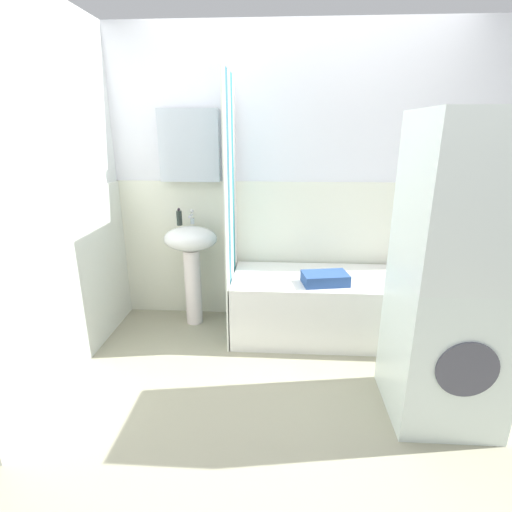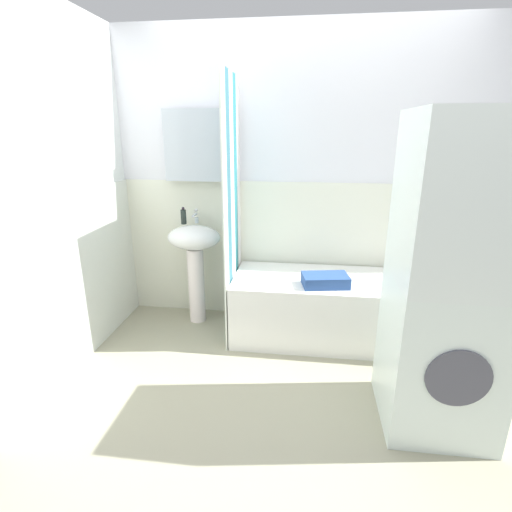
# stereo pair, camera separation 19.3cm
# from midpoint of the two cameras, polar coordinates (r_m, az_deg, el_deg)

# --- Properties ---
(ground_plane) EXTENTS (4.80, 5.60, 0.04)m
(ground_plane) POSITION_cam_midpoint_polar(r_m,az_deg,el_deg) (2.59, 7.84, -21.26)
(ground_plane) COLOR #9D9A80
(wall_back_tiled) EXTENTS (3.60, 0.18, 2.40)m
(wall_back_tiled) POSITION_cam_midpoint_polar(r_m,az_deg,el_deg) (3.31, 7.78, 9.64)
(wall_back_tiled) COLOR white
(wall_back_tiled) RESTS_ON ground_plane
(wall_left_tiled) EXTENTS (0.07, 1.81, 2.40)m
(wall_left_tiled) POSITION_cam_midpoint_polar(r_m,az_deg,el_deg) (2.84, -24.79, 6.31)
(wall_left_tiled) COLOR white
(wall_left_tiled) RESTS_ON ground_plane
(sink) EXTENTS (0.44, 0.34, 0.86)m
(sink) POSITION_cam_midpoint_polar(r_m,az_deg,el_deg) (3.30, -7.29, 0.52)
(sink) COLOR white
(sink) RESTS_ON ground_plane
(faucet) EXTENTS (0.03, 0.12, 0.12)m
(faucet) POSITION_cam_midpoint_polar(r_m,az_deg,el_deg) (3.30, -7.13, 5.76)
(faucet) COLOR silver
(faucet) RESTS_ON sink
(soap_dispenser) EXTENTS (0.05, 0.05, 0.14)m
(soap_dispenser) POSITION_cam_midpoint_polar(r_m,az_deg,el_deg) (3.30, -8.90, 5.72)
(soap_dispenser) COLOR #242E2A
(soap_dispenser) RESTS_ON sink
(bathtub) EXTENTS (1.63, 0.66, 0.50)m
(bathtub) POSITION_cam_midpoint_polar(r_m,az_deg,el_deg) (3.22, 13.36, -7.47)
(bathtub) COLOR white
(bathtub) RESTS_ON ground_plane
(shower_curtain) EXTENTS (0.01, 0.66, 2.00)m
(shower_curtain) POSITION_cam_midpoint_polar(r_m,az_deg,el_deg) (3.00, -1.63, 6.24)
(shower_curtain) COLOR white
(shower_curtain) RESTS_ON ground_plane
(body_wash_bottle) EXTENTS (0.05, 0.05, 0.24)m
(body_wash_bottle) POSITION_cam_midpoint_polar(r_m,az_deg,el_deg) (3.47, 25.26, -0.46)
(body_wash_bottle) COLOR #2A4FA5
(body_wash_bottle) RESTS_ON bathtub
(lotion_bottle) EXTENTS (0.06, 0.06, 0.16)m
(lotion_bottle) POSITION_cam_midpoint_polar(r_m,az_deg,el_deg) (3.46, 23.12, -0.92)
(lotion_bottle) COLOR #C04962
(lotion_bottle) RESTS_ON bathtub
(towel_folded) EXTENTS (0.37, 0.26, 0.09)m
(towel_folded) POSITION_cam_midpoint_polar(r_m,az_deg,el_deg) (2.96, 11.95, -3.52)
(towel_folded) COLOR #2A4986
(towel_folded) RESTS_ON bathtub
(washer_dryer_stack) EXTENTS (0.56, 0.60, 1.71)m
(washer_dryer_stack) POSITION_cam_midpoint_polar(r_m,az_deg,el_deg) (2.32, 28.63, -3.34)
(washer_dryer_stack) COLOR white
(washer_dryer_stack) RESTS_ON ground_plane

